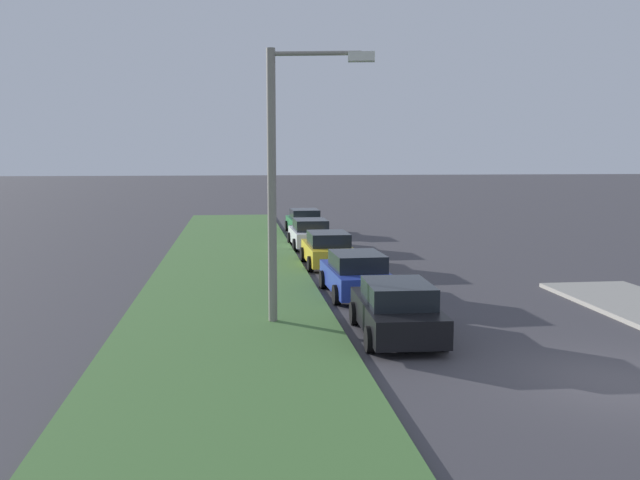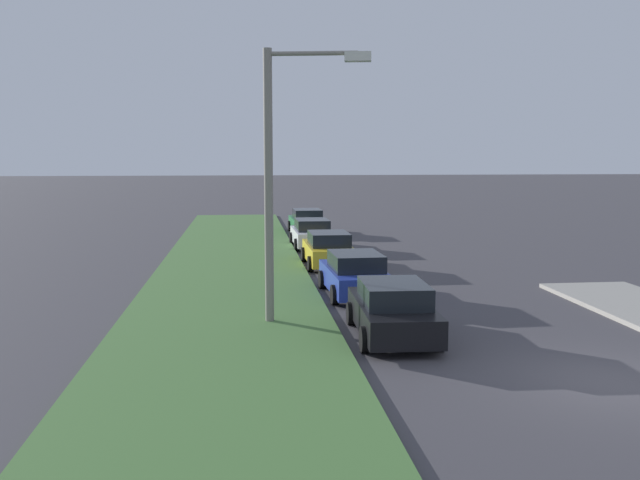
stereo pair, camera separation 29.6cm
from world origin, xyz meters
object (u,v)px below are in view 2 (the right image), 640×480
at_px(parked_car_green, 307,221).
at_px(streetlight, 281,166).
at_px(parked_car_black, 393,310).
at_px(parked_car_blue, 355,275).
at_px(parked_car_white, 312,234).
at_px(parked_car_yellow, 328,250).

bearing_deg(parked_car_green, streetlight, 171.24).
bearing_deg(streetlight, parked_car_green, -7.04).
bearing_deg(parked_car_black, parked_car_blue, 3.10).
bearing_deg(parked_car_white, parked_car_green, -4.19).
bearing_deg(parked_car_black, parked_car_white, 3.10).
relative_size(parked_car_yellow, parked_car_green, 0.99).
bearing_deg(parked_car_yellow, streetlight, 165.16).
height_order(parked_car_black, parked_car_blue, same).
xyz_separation_m(parked_car_green, streetlight, (-22.33, 2.76, 3.67)).
height_order(parked_car_green, streetlight, streetlight).
height_order(parked_car_white, streetlight, streetlight).
bearing_deg(streetlight, parked_car_blue, -35.42).
height_order(parked_car_blue, parked_car_yellow, same).
bearing_deg(parked_car_green, parked_car_blue, 177.94).
xyz_separation_m(parked_car_blue, parked_car_green, (18.61, -0.11, 0.00)).
xyz_separation_m(parked_car_blue, parked_car_white, (12.13, 0.24, 0.00)).
bearing_deg(parked_car_blue, parked_car_black, 179.43).
distance_m(parked_car_black, parked_car_green, 23.95).
relative_size(parked_car_white, streetlight, 0.58).
height_order(parked_car_black, parked_car_white, same).
height_order(parked_car_yellow, parked_car_green, same).
xyz_separation_m(parked_car_black, parked_car_blue, (5.34, 0.11, 0.00)).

